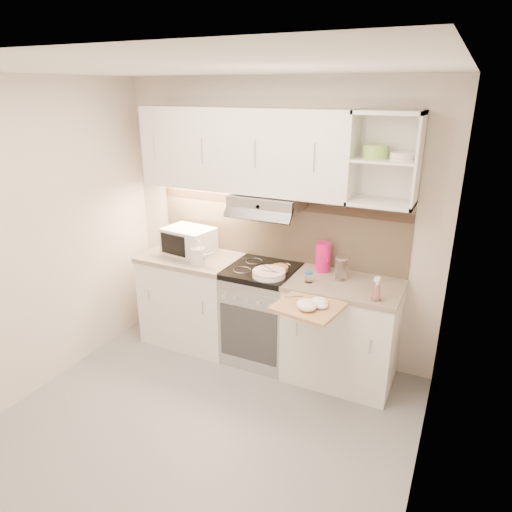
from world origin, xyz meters
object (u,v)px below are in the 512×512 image
(pink_pitcher, at_px, (323,257))
(microwave, at_px, (189,241))
(electric_range, at_px, (262,313))
(spray_bottle, at_px, (377,291))
(watering_can, at_px, (198,255))
(cutting_board, at_px, (308,307))
(glass_jar, at_px, (341,268))
(plate_stack, at_px, (269,273))

(pink_pitcher, bearing_deg, microwave, -150.04)
(electric_range, distance_m, spray_bottle, 1.19)
(watering_can, height_order, cutting_board, watering_can)
(watering_can, height_order, pink_pitcher, pink_pitcher)
(glass_jar, xyz_separation_m, spray_bottle, (0.35, -0.27, -0.02))
(microwave, bearing_deg, plate_stack, -3.79)
(microwave, relative_size, watering_can, 1.85)
(glass_jar, bearing_deg, microwave, -179.52)
(pink_pitcher, distance_m, cutting_board, 0.69)
(spray_bottle, bearing_deg, glass_jar, 151.78)
(plate_stack, height_order, cutting_board, plate_stack)
(spray_bottle, xyz_separation_m, cutting_board, (-0.44, -0.27, -0.11))
(pink_pitcher, relative_size, glass_jar, 1.29)
(spray_bottle, bearing_deg, pink_pitcher, 154.35)
(watering_can, relative_size, cutting_board, 0.57)
(watering_can, bearing_deg, glass_jar, 13.99)
(microwave, distance_m, glass_jar, 1.49)
(microwave, xyz_separation_m, plate_stack, (0.92, -0.19, -0.10))
(watering_can, bearing_deg, pink_pitcher, 21.38)
(microwave, relative_size, glass_jar, 2.46)
(electric_range, distance_m, microwave, 0.98)
(electric_range, bearing_deg, plate_stack, -48.85)
(plate_stack, xyz_separation_m, cutting_board, (0.48, -0.34, -0.05))
(microwave, distance_m, pink_pitcher, 1.30)
(cutting_board, bearing_deg, watering_can, 172.38)
(plate_stack, xyz_separation_m, spray_bottle, (0.91, -0.07, 0.05))
(electric_range, xyz_separation_m, plate_stack, (0.13, -0.15, 0.48))
(electric_range, distance_m, pink_pitcher, 0.78)
(microwave, height_order, glass_jar, microwave)
(cutting_board, bearing_deg, spray_bottle, 40.80)
(plate_stack, relative_size, glass_jar, 1.41)
(pink_pitcher, distance_m, glass_jar, 0.23)
(plate_stack, distance_m, glass_jar, 0.60)
(plate_stack, height_order, glass_jar, glass_jar)
(spray_bottle, height_order, cutting_board, spray_bottle)
(electric_range, xyz_separation_m, spray_bottle, (1.04, -0.22, 0.53))
(electric_range, bearing_deg, cutting_board, -39.14)
(spray_bottle, bearing_deg, electric_range, 177.78)
(microwave, bearing_deg, watering_can, -31.84)
(plate_stack, distance_m, cutting_board, 0.59)
(electric_range, xyz_separation_m, microwave, (-0.79, 0.04, 0.58))
(plate_stack, bearing_deg, spray_bottle, -4.56)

